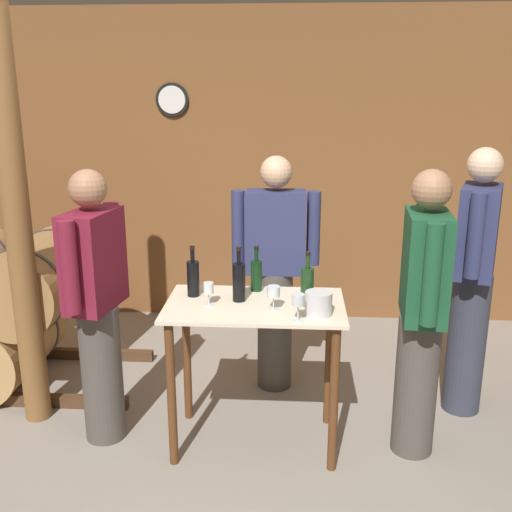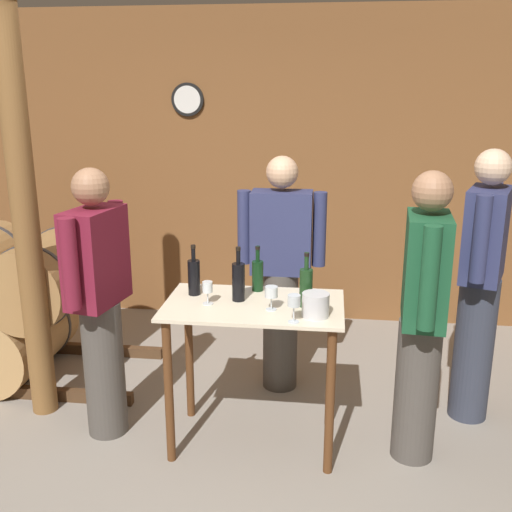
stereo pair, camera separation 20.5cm
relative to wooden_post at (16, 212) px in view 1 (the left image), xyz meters
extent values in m
plane|color=gray|center=(1.33, -0.61, -1.35)|extent=(14.00, 14.00, 0.00)
cube|color=brown|center=(1.33, 1.89, 0.00)|extent=(8.40, 0.05, 2.70)
cylinder|color=black|center=(0.58, 1.85, 0.59)|extent=(0.28, 0.03, 0.28)
cylinder|color=white|center=(0.58, 1.83, 0.59)|extent=(0.23, 0.01, 0.23)
cylinder|color=tan|center=(-0.43, 0.49, -1.07)|extent=(0.57, 0.90, 0.57)
cylinder|color=#38383D|center=(-0.43, 0.76, -1.07)|extent=(0.59, 0.03, 0.59)
cylinder|color=#9E7242|center=(-0.13, 0.49, -0.58)|extent=(0.57, 0.90, 0.57)
cylinder|color=#38383D|center=(-0.13, 0.22, -0.58)|extent=(0.59, 0.03, 0.59)
cylinder|color=#38383D|center=(-0.13, 0.76, -0.58)|extent=(0.59, 0.03, 0.59)
cube|color=beige|center=(1.41, -0.19, -0.48)|extent=(1.01, 0.61, 0.02)
cylinder|color=#593319|center=(0.97, -0.44, -0.92)|extent=(0.05, 0.05, 0.86)
cylinder|color=#593319|center=(1.86, -0.44, -0.92)|extent=(0.05, 0.05, 0.86)
cylinder|color=#593319|center=(0.97, 0.05, -0.92)|extent=(0.05, 0.05, 0.86)
cylinder|color=#593319|center=(1.86, 0.05, -0.92)|extent=(0.05, 0.05, 0.86)
cylinder|color=brown|center=(0.00, 0.00, 0.00)|extent=(0.16, 0.16, 2.70)
cylinder|color=black|center=(1.05, -0.08, -0.37)|extent=(0.07, 0.07, 0.21)
cylinder|color=black|center=(1.05, -0.08, -0.22)|extent=(0.02, 0.02, 0.09)
cylinder|color=black|center=(1.05, -0.08, -0.18)|extent=(0.03, 0.03, 0.02)
cylinder|color=black|center=(1.32, -0.15, -0.36)|extent=(0.07, 0.07, 0.22)
cylinder|color=black|center=(1.32, -0.15, -0.20)|extent=(0.02, 0.02, 0.10)
cylinder|color=black|center=(1.32, -0.15, -0.16)|extent=(0.03, 0.03, 0.02)
cylinder|color=black|center=(1.41, 0.04, -0.38)|extent=(0.07, 0.07, 0.18)
cylinder|color=black|center=(1.41, 0.04, -0.24)|extent=(0.02, 0.02, 0.09)
cylinder|color=black|center=(1.41, 0.04, -0.21)|extent=(0.03, 0.03, 0.02)
cylinder|color=#193819|center=(1.70, -0.19, -0.36)|extent=(0.07, 0.07, 0.21)
cylinder|color=#193819|center=(1.70, -0.19, -0.21)|extent=(0.02, 0.02, 0.10)
cylinder|color=black|center=(1.70, -0.19, -0.17)|extent=(0.03, 0.03, 0.02)
cylinder|color=silver|center=(1.16, -0.23, -0.47)|extent=(0.06, 0.06, 0.00)
cylinder|color=silver|center=(1.16, -0.23, -0.43)|extent=(0.01, 0.01, 0.07)
cylinder|color=silver|center=(1.16, -0.23, -0.37)|extent=(0.06, 0.06, 0.06)
cylinder|color=silver|center=(1.52, -0.28, -0.47)|extent=(0.06, 0.06, 0.00)
cylinder|color=silver|center=(1.52, -0.28, -0.43)|extent=(0.01, 0.01, 0.07)
cylinder|color=silver|center=(1.52, -0.28, -0.37)|extent=(0.07, 0.07, 0.06)
cylinder|color=silver|center=(1.65, -0.44, -0.47)|extent=(0.06, 0.06, 0.00)
cylinder|color=silver|center=(1.65, -0.44, -0.42)|extent=(0.01, 0.01, 0.09)
cylinder|color=silver|center=(1.65, -0.44, -0.35)|extent=(0.07, 0.07, 0.06)
cylinder|color=silver|center=(1.76, -0.34, -0.41)|extent=(0.15, 0.15, 0.13)
cylinder|color=#333847|center=(2.75, 0.28, -0.89)|extent=(0.24, 0.24, 0.93)
cube|color=navy|center=(2.75, 0.28, -0.14)|extent=(0.34, 0.45, 0.55)
sphere|color=beige|center=(2.75, 0.28, 0.26)|extent=(0.21, 0.21, 0.21)
cylinder|color=navy|center=(2.83, 0.51, -0.12)|extent=(0.09, 0.09, 0.50)
cylinder|color=navy|center=(2.66, 0.04, -0.12)|extent=(0.09, 0.09, 0.50)
cylinder|color=#4C4742|center=(1.51, 0.53, -0.93)|extent=(0.24, 0.24, 0.85)
cube|color=navy|center=(1.51, 0.53, -0.23)|extent=(0.40, 0.22, 0.55)
sphere|color=tan|center=(1.51, 0.53, 0.17)|extent=(0.21, 0.21, 0.21)
cylinder|color=navy|center=(1.76, 0.53, -0.20)|extent=(0.09, 0.09, 0.50)
cylinder|color=navy|center=(1.26, 0.53, -0.20)|extent=(0.09, 0.09, 0.50)
cylinder|color=#4C4742|center=(2.34, -0.21, -0.93)|extent=(0.24, 0.24, 0.83)
cube|color=#194C2D|center=(2.34, -0.21, -0.23)|extent=(0.25, 0.42, 0.59)
sphere|color=#9E7051|center=(2.34, -0.21, 0.19)|extent=(0.21, 0.21, 0.21)
cylinder|color=#194C2D|center=(2.36, 0.03, -0.20)|extent=(0.09, 0.09, 0.53)
cylinder|color=#194C2D|center=(2.31, -0.46, -0.20)|extent=(0.09, 0.09, 0.53)
cylinder|color=#4C4742|center=(0.50, -0.19, -0.93)|extent=(0.24, 0.24, 0.84)
cube|color=maroon|center=(0.50, -0.19, -0.23)|extent=(0.29, 0.43, 0.56)
sphere|color=#9E7051|center=(0.50, -0.19, 0.17)|extent=(0.21, 0.21, 0.21)
cylinder|color=maroon|center=(0.46, -0.44, -0.20)|extent=(0.09, 0.09, 0.50)
cylinder|color=maroon|center=(0.55, 0.06, -0.20)|extent=(0.09, 0.09, 0.50)
camera|label=1|loc=(1.62, -3.34, 0.71)|focal=42.00mm
camera|label=2|loc=(1.82, -3.32, 0.71)|focal=42.00mm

